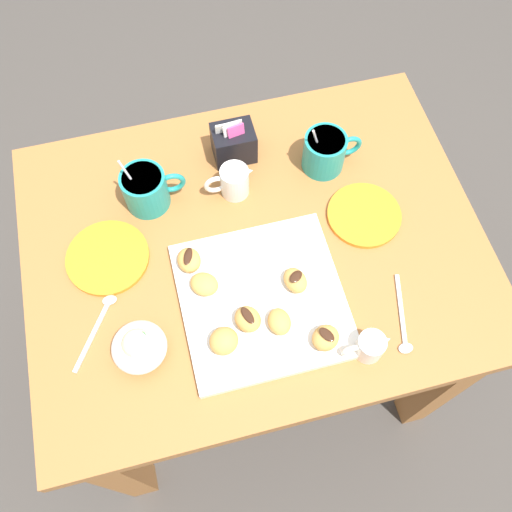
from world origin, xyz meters
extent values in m
plane|color=#423D38|center=(0.00, 0.00, 0.00)|extent=(8.00, 8.00, 0.00)
cube|color=#A36633|center=(0.00, 0.00, 0.71)|extent=(0.94, 0.73, 0.04)
cube|color=#A36633|center=(-0.41, -0.30, 0.34)|extent=(0.07, 0.07, 0.69)
cube|color=#A36633|center=(0.41, -0.30, 0.34)|extent=(0.07, 0.07, 0.69)
cube|color=#A36633|center=(-0.41, 0.30, 0.34)|extent=(0.07, 0.07, 0.69)
cube|color=#A36633|center=(0.41, 0.30, 0.34)|extent=(0.07, 0.07, 0.69)
cube|color=silver|center=(-0.02, -0.13, 0.73)|extent=(0.31, 0.31, 0.02)
cylinder|color=teal|center=(-0.19, 0.15, 0.77)|extent=(0.09, 0.09, 0.09)
torus|color=teal|center=(-0.14, 0.15, 0.77)|extent=(0.06, 0.01, 0.06)
cylinder|color=black|center=(-0.19, 0.15, 0.81)|extent=(0.08, 0.08, 0.01)
cylinder|color=silver|center=(-0.21, 0.15, 0.80)|extent=(0.04, 0.04, 0.11)
cylinder|color=teal|center=(0.19, 0.15, 0.77)|extent=(0.09, 0.09, 0.09)
torus|color=teal|center=(0.25, 0.15, 0.77)|extent=(0.06, 0.01, 0.06)
cylinder|color=black|center=(0.19, 0.15, 0.81)|extent=(0.08, 0.08, 0.01)
cylinder|color=silver|center=(0.17, 0.15, 0.80)|extent=(0.04, 0.02, 0.11)
cylinder|color=silver|center=(-0.01, 0.13, 0.76)|extent=(0.06, 0.06, 0.07)
cone|color=silver|center=(0.02, 0.13, 0.79)|extent=(0.02, 0.02, 0.02)
torus|color=silver|center=(-0.05, 0.13, 0.77)|extent=(0.05, 0.01, 0.05)
cylinder|color=white|center=(-0.01, 0.13, 0.79)|extent=(0.05, 0.05, 0.01)
cube|color=black|center=(0.01, 0.23, 0.77)|extent=(0.09, 0.07, 0.08)
cube|color=#EA4C93|center=(0.02, 0.22, 0.82)|extent=(0.04, 0.01, 0.03)
cube|color=white|center=(0.01, 0.23, 0.82)|extent=(0.04, 0.01, 0.03)
cube|color=white|center=(-0.01, 0.23, 0.82)|extent=(0.04, 0.01, 0.03)
cube|color=white|center=(0.01, 0.22, 0.82)|extent=(0.04, 0.02, 0.03)
ellipsoid|color=silver|center=(-0.26, -0.17, 0.75)|extent=(0.10, 0.10, 0.06)
sphere|color=#F4E5B2|center=(-0.26, -0.17, 0.77)|extent=(0.06, 0.06, 0.06)
ellipsoid|color=green|center=(-0.25, -0.17, 0.79)|extent=(0.02, 0.03, 0.01)
cylinder|color=silver|center=(0.15, -0.27, 0.75)|extent=(0.05, 0.05, 0.05)
cone|color=silver|center=(0.17, -0.27, 0.77)|extent=(0.02, 0.02, 0.02)
torus|color=silver|center=(0.11, -0.27, 0.76)|extent=(0.04, 0.01, 0.04)
cylinder|color=#381E11|center=(0.15, -0.27, 0.77)|extent=(0.04, 0.04, 0.01)
cylinder|color=orange|center=(-0.29, 0.04, 0.73)|extent=(0.17, 0.17, 0.01)
cylinder|color=orange|center=(0.24, 0.01, 0.73)|extent=(0.15, 0.15, 0.01)
cube|color=silver|center=(0.24, -0.21, 0.73)|extent=(0.05, 0.15, 0.00)
ellipsoid|color=silver|center=(0.22, -0.29, 0.73)|extent=(0.03, 0.02, 0.01)
cube|color=silver|center=(-0.34, -0.12, 0.73)|extent=(0.09, 0.13, 0.00)
ellipsoid|color=silver|center=(-0.30, -0.05, 0.73)|extent=(0.03, 0.02, 0.01)
ellipsoid|color=#D19347|center=(-0.12, -0.08, 0.76)|extent=(0.07, 0.07, 0.03)
ellipsoid|color=#D19347|center=(-0.06, -0.17, 0.76)|extent=(0.06, 0.07, 0.04)
ellipsoid|color=#381E11|center=(-0.06, -0.17, 0.78)|extent=(0.03, 0.04, 0.00)
ellipsoid|color=#D19347|center=(0.05, -0.11, 0.76)|extent=(0.05, 0.06, 0.03)
ellipsoid|color=#381E11|center=(0.05, -0.11, 0.78)|extent=(0.04, 0.03, 0.00)
ellipsoid|color=#D19347|center=(0.07, -0.24, 0.76)|extent=(0.07, 0.07, 0.04)
ellipsoid|color=#381E11|center=(0.07, -0.24, 0.78)|extent=(0.03, 0.04, 0.00)
ellipsoid|color=#D19347|center=(-0.11, -0.20, 0.76)|extent=(0.07, 0.07, 0.04)
ellipsoid|color=#D19347|center=(0.00, -0.19, 0.76)|extent=(0.04, 0.05, 0.03)
ellipsoid|color=#D19347|center=(-0.14, -0.02, 0.76)|extent=(0.05, 0.06, 0.03)
ellipsoid|color=#381E11|center=(-0.14, -0.02, 0.78)|extent=(0.03, 0.04, 0.00)
camera|label=1|loc=(-0.13, -0.51, 1.74)|focal=39.13mm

